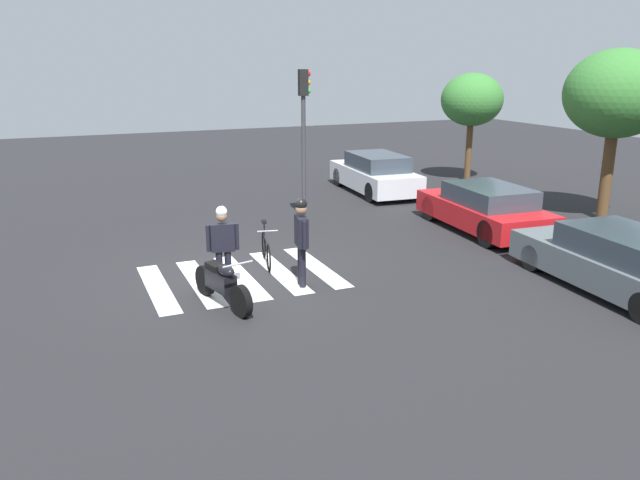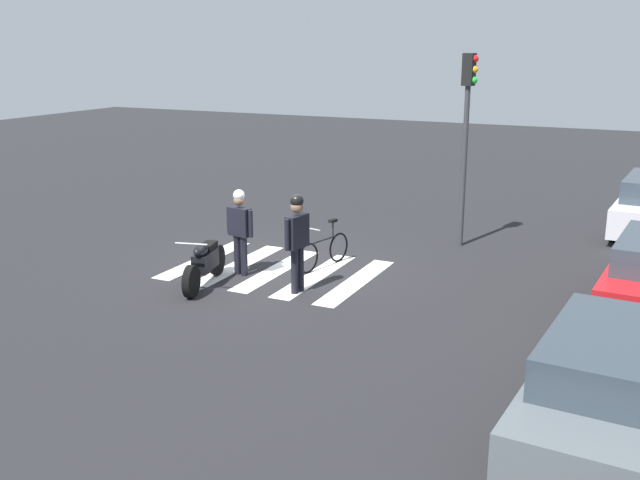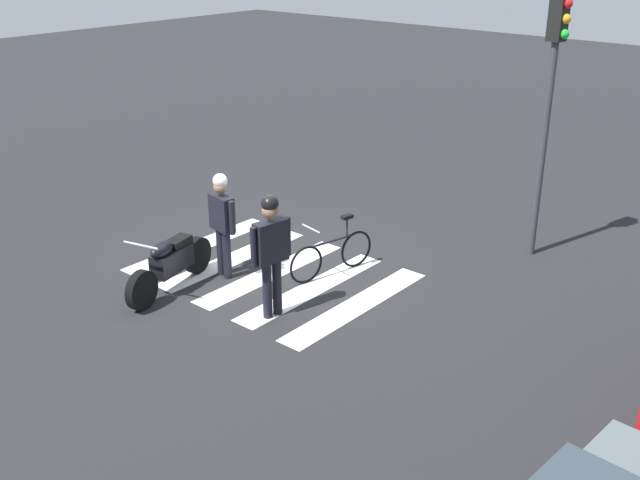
{
  "view_description": "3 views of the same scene",
  "coord_description": "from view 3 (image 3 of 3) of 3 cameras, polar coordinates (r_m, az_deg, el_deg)",
  "views": [
    {
      "loc": [
        12.62,
        -3.54,
        4.59
      ],
      "look_at": [
        0.75,
        1.58,
        0.86
      ],
      "focal_mm": 35.05,
      "sensor_mm": 36.0,
      "label": 1
    },
    {
      "loc": [
        12.81,
        7.12,
        4.59
      ],
      "look_at": [
        0.47,
        1.23,
        0.91
      ],
      "focal_mm": 41.31,
      "sensor_mm": 36.0,
      "label": 2
    },
    {
      "loc": [
        8.09,
        7.91,
        5.35
      ],
      "look_at": [
        0.12,
        1.16,
        0.95
      ],
      "focal_mm": 42.03,
      "sensor_mm": 36.0,
      "label": 3
    }
  ],
  "objects": [
    {
      "name": "ground_plane",
      "position": [
        12.52,
        -3.73,
        -2.52
      ],
      "size": [
        60.0,
        60.0,
        0.0
      ],
      "primitive_type": "plane",
      "color": "#232326"
    },
    {
      "name": "police_motorcycle",
      "position": [
        11.99,
        -11.31,
        -1.75
      ],
      "size": [
        2.03,
        0.77,
        1.03
      ],
      "color": "black",
      "rests_on": "ground_plane"
    },
    {
      "name": "leaning_bicycle",
      "position": [
        12.3,
        0.94,
        -1.09
      ],
      "size": [
        1.66,
        0.52,
        0.98
      ],
      "color": "black",
      "rests_on": "ground_plane"
    },
    {
      "name": "officer_on_foot",
      "position": [
        10.72,
        -3.75,
        -0.5
      ],
      "size": [
        0.69,
        0.28,
        1.89
      ],
      "color": "black",
      "rests_on": "ground_plane"
    },
    {
      "name": "officer_by_motorcycle",
      "position": [
        12.09,
        -7.47,
        1.66
      ],
      "size": [
        0.28,
        0.66,
        1.77
      ],
      "color": "black",
      "rests_on": "ground_plane"
    },
    {
      "name": "crosswalk_stripes",
      "position": [
        12.51,
        -3.73,
        -2.5
      ],
      "size": [
        3.14,
        4.05,
        0.01
      ],
      "color": "silver",
      "rests_on": "ground_plane"
    },
    {
      "name": "traffic_light_pole",
      "position": [
        12.88,
        17.17,
        10.98
      ],
      "size": [
        0.27,
        0.34,
        4.36
      ],
      "color": "#38383D",
      "rests_on": "ground_plane"
    }
  ]
}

